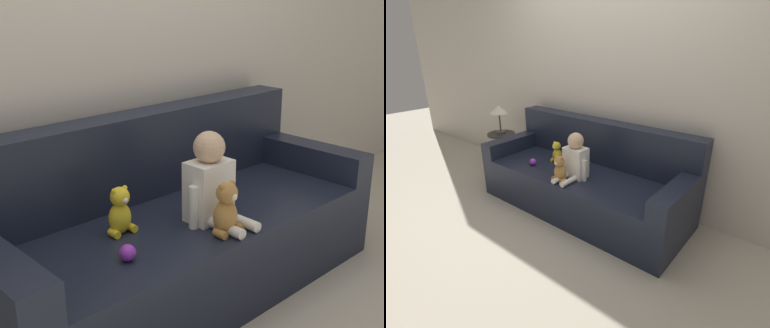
{
  "view_description": "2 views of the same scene",
  "coord_description": "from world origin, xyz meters",
  "views": [
    {
      "loc": [
        -1.58,
        -1.71,
        1.43
      ],
      "look_at": [
        0.02,
        -0.04,
        0.66
      ],
      "focal_mm": 50.0,
      "sensor_mm": 36.0,
      "label": 1
    },
    {
      "loc": [
        1.63,
        -2.06,
        1.58
      ],
      "look_at": [
        0.06,
        -0.13,
        0.54
      ],
      "focal_mm": 28.0,
      "sensor_mm": 36.0,
      "label": 2
    }
  ],
  "objects": [
    {
      "name": "ground_plane",
      "position": [
        0.0,
        0.0,
        0.0
      ],
      "size": [
        12.0,
        12.0,
        0.0
      ],
      "primitive_type": "plane",
      "color": "#B7AD99"
    },
    {
      "name": "wall_back",
      "position": [
        0.0,
        0.49,
        1.3
      ],
      "size": [
        8.0,
        0.05,
        2.6
      ],
      "color": "beige",
      "rests_on": "ground_plane"
    },
    {
      "name": "couch",
      "position": [
        0.0,
        0.06,
        0.3
      ],
      "size": [
        2.06,
        0.81,
        0.85
      ],
      "color": "black",
      "rests_on": "ground_plane"
    },
    {
      "name": "person_baby",
      "position": [
        0.03,
        -0.14,
        0.59
      ],
      "size": [
        0.27,
        0.32,
        0.42
      ],
      "color": "white",
      "rests_on": "couch"
    },
    {
      "name": "teddy_bear_brown",
      "position": [
        -0.02,
        -0.29,
        0.52
      ],
      "size": [
        0.14,
        0.11,
        0.24
      ],
      "color": "#AD7A3D",
      "rests_on": "couch"
    },
    {
      "name": "plush_toy_side",
      "position": [
        -0.35,
        0.03,
        0.51
      ],
      "size": [
        0.13,
        0.1,
        0.21
      ],
      "color": "yellow",
      "rests_on": "couch"
    },
    {
      "name": "toy_ball",
      "position": [
        -0.47,
        -0.19,
        0.45
      ],
      "size": [
        0.07,
        0.07,
        0.07
      ],
      "color": "purple",
      "rests_on": "couch"
    }
  ]
}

